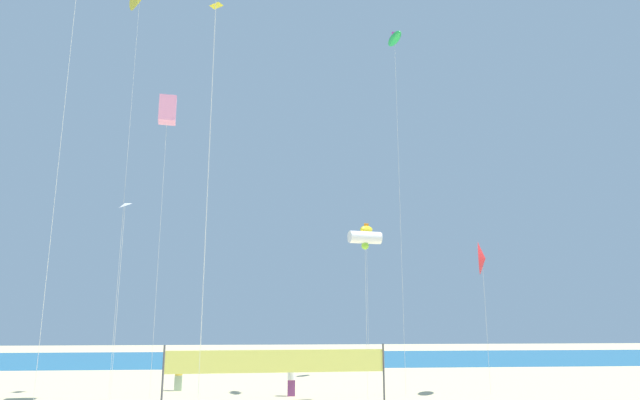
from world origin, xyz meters
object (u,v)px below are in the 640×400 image
at_px(beachgoer_mustard_shirt, 179,372).
at_px(kite_pink_box, 168,110).
at_px(beachgoer_white_shirt, 291,377).
at_px(kite_white_tube, 365,238).
at_px(kite_red_delta, 482,259).
at_px(kite_yellow_diamond, 215,14).
at_px(kite_yellow_inflatable, 366,230).
at_px(volleyball_net, 277,363).
at_px(kite_green_inflatable, 395,40).
at_px(kite_white_diamond, 124,210).

height_order(beachgoer_mustard_shirt, kite_pink_box, kite_pink_box).
distance_m(beachgoer_white_shirt, kite_white_tube, 7.18).
relative_size(kite_red_delta, kite_yellow_diamond, 0.35).
bearing_deg(kite_red_delta, kite_yellow_inflatable, 117.62).
distance_m(volleyball_net, kite_white_tube, 6.60).
bearing_deg(volleyball_net, kite_yellow_inflatable, 62.22).
bearing_deg(beachgoer_mustard_shirt, beachgoer_white_shirt, -118.85).
relative_size(kite_yellow_inflatable, kite_white_tube, 1.29).
bearing_deg(volleyball_net, kite_yellow_diamond, 135.54).
bearing_deg(kite_white_tube, kite_pink_box, 174.40).
height_order(kite_yellow_inflatable, kite_yellow_diamond, kite_yellow_diamond).
bearing_deg(beachgoer_white_shirt, beachgoer_mustard_shirt, -8.98).
bearing_deg(beachgoer_white_shirt, kite_green_inflatable, -167.67).
bearing_deg(kite_red_delta, kite_green_inflatable, 179.46).
xyz_separation_m(kite_red_delta, kite_white_tube, (-6.07, -1.84, 0.67)).
bearing_deg(kite_white_diamond, kite_yellow_inflatable, 45.41).
relative_size(beachgoer_white_shirt, beachgoer_mustard_shirt, 0.97).
distance_m(kite_yellow_inflatable, kite_green_inflatable, 12.03).
relative_size(beachgoer_mustard_shirt, kite_green_inflatable, 0.09).
xyz_separation_m(kite_yellow_inflatable, kite_green_inflatable, (0.30, -8.16, 8.84)).
relative_size(kite_yellow_inflatable, kite_pink_box, 0.68).
distance_m(beachgoer_white_shirt, kite_yellow_diamond, 19.09).
xyz_separation_m(beachgoer_white_shirt, beachgoer_mustard_shirt, (-5.43, 2.29, 0.03)).
xyz_separation_m(kite_red_delta, kite_pink_box, (-15.28, -0.94, 6.81)).
relative_size(beachgoer_white_shirt, kite_yellow_diamond, 0.08).
xyz_separation_m(volleyball_net, kite_white_tube, (3.86, 0.68, 5.31)).
distance_m(kite_white_tube, kite_yellow_diamond, 14.78).
height_order(kite_red_delta, kite_green_inflatable, kite_green_inflatable).
xyz_separation_m(kite_yellow_diamond, kite_green_inflatable, (9.50, -0.94, -1.62)).
height_order(kite_white_diamond, kite_green_inflatable, kite_green_inflatable).
bearing_deg(kite_yellow_diamond, kite_yellow_inflatable, 38.13).
bearing_deg(kite_white_tube, beachgoer_white_shirt, 147.44).
height_order(volleyball_net, kite_pink_box, kite_pink_box).
height_order(volleyball_net, kite_red_delta, kite_red_delta).
distance_m(kite_red_delta, kite_green_inflatable, 12.18).
xyz_separation_m(kite_white_tube, kite_yellow_diamond, (-7.42, 2.82, 12.46)).
distance_m(kite_yellow_inflatable, kite_white_tube, 10.39).
relative_size(kite_pink_box, kite_green_inflatable, 0.75).
xyz_separation_m(volleyball_net, kite_white_diamond, (-6.20, -1.30, 6.06)).
height_order(kite_white_tube, kite_green_inflatable, kite_green_inflatable).
relative_size(kite_white_tube, kite_pink_box, 0.53).
xyz_separation_m(beachgoer_mustard_shirt, kite_green_inflatable, (10.68, -2.43, 16.94)).
height_order(kite_yellow_diamond, kite_green_inflatable, kite_yellow_diamond).
height_order(kite_red_delta, kite_white_tube, kite_white_tube).
bearing_deg(kite_green_inflatable, kite_pink_box, -175.07).
bearing_deg(volleyball_net, kite_green_inflatable, 23.24).
height_order(kite_white_diamond, kite_yellow_diamond, kite_yellow_diamond).
distance_m(beachgoer_mustard_shirt, kite_yellow_inflatable, 14.36).
bearing_deg(beachgoer_mustard_shirt, kite_white_diamond, 160.86).
distance_m(kite_pink_box, kite_green_inflatable, 12.27).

